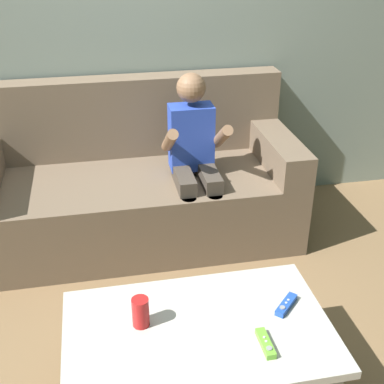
% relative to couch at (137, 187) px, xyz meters
% --- Properties ---
extents(ground_plane, '(10.08, 10.08, 0.00)m').
position_rel_couch_xyz_m(ground_plane, '(-0.01, -1.05, -0.31)').
color(ground_plane, olive).
extents(wall_back, '(5.04, 0.05, 2.50)m').
position_rel_couch_xyz_m(wall_back, '(-0.01, 0.39, 0.94)').
color(wall_back, gray).
rests_on(wall_back, ground).
extents(couch, '(1.88, 0.80, 0.92)m').
position_rel_couch_xyz_m(couch, '(0.00, 0.00, 0.00)').
color(couch, '#75604C').
rests_on(couch, ground).
extents(person_seated_on_couch, '(0.35, 0.43, 1.02)m').
position_rel_couch_xyz_m(person_seated_on_couch, '(0.32, -0.19, 0.27)').
color(person_seated_on_couch, '#4C4238').
rests_on(person_seated_on_couch, ground).
extents(coffee_table, '(1.02, 0.63, 0.38)m').
position_rel_couch_xyz_m(coffee_table, '(0.10, -1.33, 0.04)').
color(coffee_table, beige).
rests_on(coffee_table, ground).
extents(game_remote_blue_near_edge, '(0.12, 0.13, 0.03)m').
position_rel_couch_xyz_m(game_remote_blue_near_edge, '(0.47, -1.28, 0.08)').
color(game_remote_blue_near_edge, blue).
rests_on(game_remote_blue_near_edge, coffee_table).
extents(game_remote_lime_center, '(0.04, 0.14, 0.03)m').
position_rel_couch_xyz_m(game_remote_lime_center, '(0.33, -1.46, 0.08)').
color(game_remote_lime_center, '#72C638').
rests_on(game_remote_lime_center, coffee_table).
extents(soda_can, '(0.07, 0.07, 0.12)m').
position_rel_couch_xyz_m(soda_can, '(-0.11, -1.26, 0.13)').
color(soda_can, red).
rests_on(soda_can, coffee_table).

